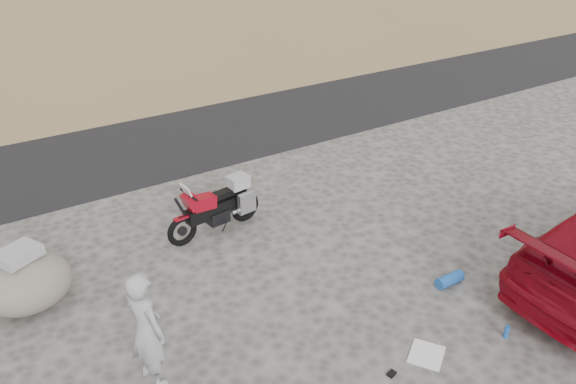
% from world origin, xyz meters
% --- Properties ---
extents(ground, '(140.00, 140.00, 0.00)m').
position_xyz_m(ground, '(0.00, 0.00, 0.00)').
color(ground, '#464340').
rests_on(ground, ground).
extents(road, '(120.00, 7.00, 0.05)m').
position_xyz_m(road, '(0.00, 9.00, 0.00)').
color(road, black).
rests_on(road, ground).
extents(motorcycle, '(2.03, 0.75, 1.21)m').
position_xyz_m(motorcycle, '(0.31, 3.06, 0.52)').
color(motorcycle, black).
rests_on(motorcycle, ground).
extents(man, '(0.59, 0.73, 1.73)m').
position_xyz_m(man, '(-2.10, 0.14, 0.00)').
color(man, '#96969C').
rests_on(man, ground).
extents(boulder, '(1.65, 1.50, 1.08)m').
position_xyz_m(boulder, '(-3.20, 2.60, 0.47)').
color(boulder, '#615B53').
rests_on(boulder, ground).
extents(gear_white_cloth, '(0.67, 0.66, 0.02)m').
position_xyz_m(gear_white_cloth, '(1.30, -1.49, 0.01)').
color(gear_white_cloth, white).
rests_on(gear_white_cloth, ground).
extents(gear_blue_mat, '(0.50, 0.20, 0.20)m').
position_xyz_m(gear_blue_mat, '(2.77, -0.51, 0.10)').
color(gear_blue_mat, '#1B51A5').
rests_on(gear_blue_mat, ground).
extents(gear_bottle, '(0.08, 0.08, 0.20)m').
position_xyz_m(gear_bottle, '(2.54, -1.84, 0.10)').
color(gear_bottle, '#1B51A5').
rests_on(gear_bottle, ground).
extents(gear_funnel, '(0.17, 0.17, 0.20)m').
position_xyz_m(gear_funnel, '(3.86, -1.46, 0.10)').
color(gear_funnel, '#BA270C').
rests_on(gear_funnel, ground).
extents(gear_glove_a, '(0.14, 0.12, 0.04)m').
position_xyz_m(gear_glove_a, '(0.64, -1.50, 0.02)').
color(gear_glove_a, black).
rests_on(gear_glove_a, ground).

